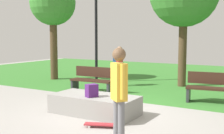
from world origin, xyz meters
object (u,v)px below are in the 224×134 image
Objects in this scene: park_bench_near_path at (214,87)px; park_bench_far_left at (93,79)px; lamp_post at (96,25)px; tree_broad_elm at (53,4)px; concrete_ledge at (95,105)px; skater_performing_trick at (119,90)px; pedestrian_with_backpack at (119,62)px; backpack_on_ledge at (92,91)px; skateboard_by_ledge at (102,125)px.

park_bench_near_path is 4.06m from park_bench_far_left.
tree_broad_elm is at bearing -173.44° from lamp_post.
concrete_ledge is 1.36× the size of park_bench_near_path.
park_bench_near_path is (0.74, 4.54, -0.58)m from skater_performing_trick.
concrete_ledge is 1.25× the size of skater_performing_trick.
skater_performing_trick reaches higher than concrete_ledge.
tree_broad_elm is 2.41m from lamp_post.
tree_broad_elm is (-6.71, 5.87, 2.39)m from skater_performing_trick.
park_bench_far_left is 0.35× the size of tree_broad_elm.
tree_broad_elm is (-7.45, 1.33, 2.97)m from park_bench_near_path.
skater_performing_trick is 4.64m from park_bench_near_path.
pedestrian_with_backpack reaches higher than park_bench_far_left.
skateboard_by_ledge is (0.72, -0.64, -0.58)m from backpack_on_ledge.
skater_performing_trick is 9.23m from tree_broad_elm.
park_bench_near_path reaches higher than concrete_ledge.
backpack_on_ledge is 4.55m from pedestrian_with_backpack.
backpack_on_ledge is 0.39× the size of skateboard_by_ledge.
park_bench_near_path is 5.84m from lamp_post.
backpack_on_ledge is at bearing 136.92° from skater_performing_trick.
skater_performing_trick reaches higher than backpack_on_ledge.
park_bench_near_path is at bearing 80.80° from skater_performing_trick.
park_bench_near_path is at bearing -12.18° from backpack_on_ledge.
backpack_on_ledge is 1.13m from skateboard_by_ledge.
tree_broad_elm is at bearing 139.29° from skateboard_by_ledge.
park_bench_near_path is 0.41× the size of lamp_post.
park_bench_far_left is at bearing 59.15° from backpack_on_ledge.
skater_performing_trick is 1.60m from skateboard_by_ledge.
tree_broad_elm is at bearing 169.88° from park_bench_near_path.
lamp_post reaches higher than skateboard_by_ledge.
tree_broad_elm is 1.13× the size of lamp_post.
park_bench_near_path is 0.36× the size of tree_broad_elm.
pedestrian_with_backpack is (-3.20, 5.76, -0.11)m from skater_performing_trick.
pedestrian_with_backpack is (0.10, 1.71, 0.47)m from park_bench_far_left.
concrete_ledge is at bearing -130.48° from park_bench_near_path.
pedestrian_with_backpack is at bearing -15.22° from lamp_post.
lamp_post is (-2.91, 4.61, 1.82)m from backpack_on_ledge.
tree_broad_elm is at bearing 75.06° from backpack_on_ledge.
skater_performing_trick is at bearing -41.18° from tree_broad_elm.
park_bench_far_left is at bearing -59.44° from lamp_post.
park_bench_far_left is 1.78m from pedestrian_with_backpack.
lamp_post is (-2.85, 4.40, 2.22)m from concrete_ledge.
pedestrian_with_backpack is at bearing 110.67° from concrete_ledge.
pedestrian_with_backpack is (-1.58, 4.25, 0.30)m from backpack_on_ledge.
park_bench_far_left reaches higher than skateboard_by_ledge.
park_bench_near_path is (1.63, 3.68, 0.42)m from skateboard_by_ledge.
lamp_post reaches higher than park_bench_near_path.
park_bench_near_path is 1.03× the size of pedestrian_with_backpack.
pedestrian_with_backpack is at bearing 119.04° from skater_performing_trick.
backpack_on_ledge is 2.25m from skater_performing_trick.
pedestrian_with_backpack is (-2.30, 4.90, 0.89)m from skateboard_by_ledge.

